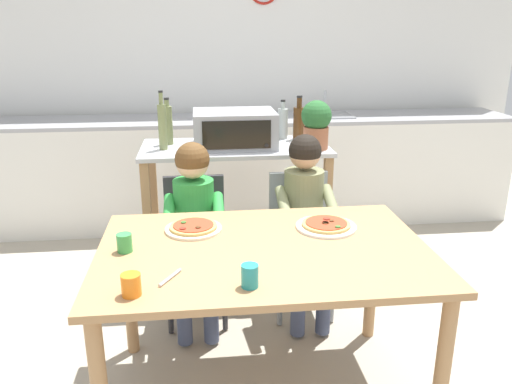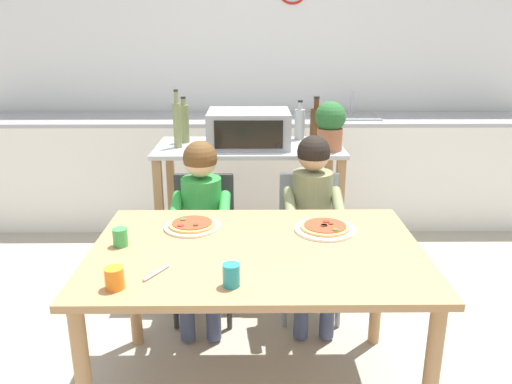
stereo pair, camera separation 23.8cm
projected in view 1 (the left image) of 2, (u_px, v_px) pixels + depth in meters
ground_plane at (243, 285)px, 3.37m from camera, size 10.62×10.62×0.00m
back_wall_tiled at (225, 59)px, 4.49m from camera, size 5.31×0.14×2.70m
kitchen_counter at (230, 170)px, 4.38m from camera, size 4.78×0.60×1.10m
kitchen_island_cart at (236, 192)px, 3.28m from camera, size 1.16×0.55×0.92m
toaster_oven at (234, 129)px, 3.14m from camera, size 0.50×0.38×0.22m
bottle_squat_spirits at (162, 125)px, 3.05m from camera, size 0.05×0.05×0.35m
bottle_slim_sauce at (168, 124)px, 3.19m from camera, size 0.06×0.06×0.29m
bottle_clear_vinegar at (299, 122)px, 3.34m from camera, size 0.08×0.08×0.29m
bottle_brown_beer at (283, 123)px, 3.36m from camera, size 0.07×0.07×0.26m
potted_herb_plant at (316, 123)px, 3.07m from camera, size 0.18×0.18×0.29m
dining_table at (264, 267)px, 2.18m from camera, size 1.39×0.93×0.74m
dining_chair_left at (195, 238)px, 2.91m from camera, size 0.36×0.36×0.81m
dining_chair_right at (300, 232)px, 2.99m from camera, size 0.36×0.36×0.81m
child_in_green_shirt at (194, 215)px, 2.74m from camera, size 0.32×0.42×1.03m
child_in_olive_shirt at (306, 209)px, 2.82m from camera, size 0.32×0.42×1.05m
pizza_plate_cream at (193, 228)px, 2.34m from camera, size 0.26×0.26×0.03m
pizza_plate_white at (326, 225)px, 2.36m from camera, size 0.28×0.28×0.03m
drinking_cup_green at (124, 243)px, 2.11m from camera, size 0.06×0.06×0.08m
drinking_cup_orange at (131, 285)px, 1.76m from camera, size 0.07×0.07×0.08m
drinking_cup_teal at (250, 276)px, 1.82m from camera, size 0.06×0.06×0.09m
serving_spoon at (170, 277)px, 1.89m from camera, size 0.08×0.13×0.01m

